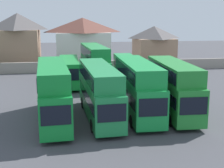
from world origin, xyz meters
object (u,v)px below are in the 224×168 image
object	(u,v)px
house_terrace_right	(154,45)
bus_6	(94,63)
bus_4	(173,85)
bus_3	(138,85)
bus_5	(69,70)
house_terrace_left	(19,40)
bus_2	(99,89)
house_terrace_centre	(83,42)
bus_7	(128,69)
bus_1	(53,90)

from	to	relation	value
house_terrace_right	bus_6	bearing A→B (deg)	-128.07
bus_4	bus_6	distance (m)	16.00
bus_3	bus_5	world-z (taller)	bus_3
bus_3	house_terrace_left	xyz separation A→B (m)	(-14.61, 30.84, 2.15)
bus_2	house_terrace_centre	distance (m)	31.18
bus_4	bus_5	xyz separation A→B (m)	(-9.40, 14.62, -0.77)
bus_2	house_terrace_left	bearing A→B (deg)	-163.23
bus_3	bus_7	size ratio (longest dim) A/B	0.93
bus_7	bus_2	bearing A→B (deg)	-19.58
bus_6	bus_7	xyz separation A→B (m)	(4.65, -0.25, -0.93)
bus_3	house_terrace_centre	distance (m)	30.98
bus_1	bus_6	distance (m)	16.20
bus_2	bus_4	world-z (taller)	bus_4
bus_4	bus_7	distance (m)	14.69
bus_5	house_terrace_left	distance (m)	18.72
bus_2	house_terrace_left	world-z (taller)	house_terrace_left
bus_1	bus_4	xyz separation A→B (m)	(11.10, 0.48, -0.07)
bus_4	house_terrace_centre	world-z (taller)	house_terrace_centre
bus_5	house_terrace_left	size ratio (longest dim) A/B	1.07
bus_6	house_terrace_right	bearing A→B (deg)	138.28
bus_6	house_terrace_left	world-z (taller)	house_terrace_left
house_terrace_left	bus_1	bearing A→B (deg)	-77.65
bus_6	house_terrace_centre	xyz separation A→B (m)	(-0.54, 16.05, 1.62)
house_terrace_left	bus_3	bearing A→B (deg)	-64.66
house_terrace_right	bus_4	bearing A→B (deg)	-103.13
bus_3	bus_4	xyz separation A→B (m)	(3.38, -0.14, -0.05)
bus_2	house_terrace_right	world-z (taller)	house_terrace_right
bus_7	house_terrace_centre	xyz separation A→B (m)	(-5.19, 16.30, 2.54)
bus_4	house_terrace_centre	distance (m)	31.64
bus_2	bus_6	world-z (taller)	bus_6
bus_5	bus_7	bearing A→B (deg)	90.30
bus_1	bus_6	bearing A→B (deg)	157.88
house_terrace_left	bus_5	bearing A→B (deg)	-62.32
bus_1	bus_7	distance (m)	18.03
bus_6	house_terrace_left	size ratio (longest dim) A/B	1.16
bus_3	house_terrace_centre	world-z (taller)	house_terrace_centre
bus_4	house_terrace_right	size ratio (longest dim) A/B	1.37
bus_6	house_terrace_right	distance (m)	21.71
bus_4	bus_6	world-z (taller)	bus_6
house_terrace_centre	bus_5	bearing A→B (deg)	-100.23
bus_1	bus_2	distance (m)	4.10
bus_5	bus_6	distance (m)	3.61
bus_4	house_terrace_left	distance (m)	35.89
bus_6	bus_7	bearing A→B (deg)	83.23
bus_5	bus_6	world-z (taller)	bus_6
bus_2	bus_7	size ratio (longest dim) A/B	0.98
bus_2	house_terrace_left	xyz separation A→B (m)	(-10.98, 31.19, 2.28)
bus_6	house_terrace_left	distance (m)	20.23
bus_7	house_terrace_centre	distance (m)	17.30
bus_2	house_terrace_centre	size ratio (longest dim) A/B	1.13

